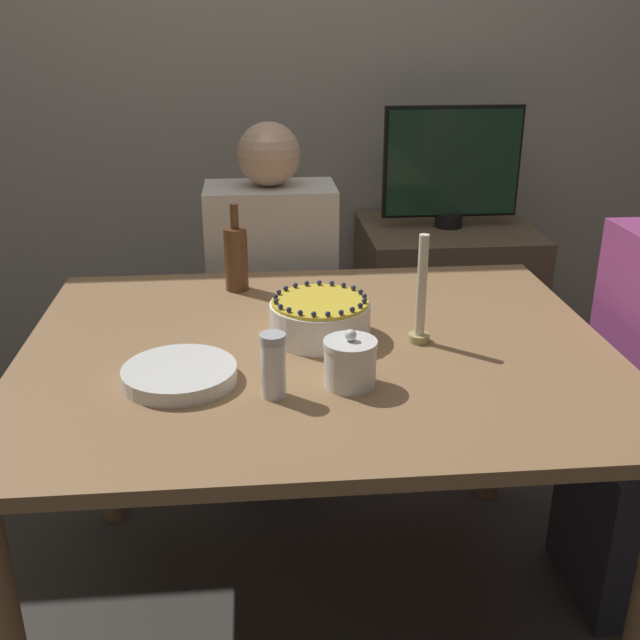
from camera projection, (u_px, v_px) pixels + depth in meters
ground_plane at (318, 612)px, 1.98m from camera, size 12.00×12.00×0.00m
wall_behind at (284, 62)px, 2.77m from camera, size 8.00×0.05×2.60m
dining_table at (317, 390)px, 1.73m from camera, size 1.32×1.06×0.77m
cake at (320, 318)px, 1.71m from camera, size 0.23×0.23×0.10m
sugar_bowl at (350, 363)px, 1.48m from camera, size 0.11×0.11×0.12m
sugar_shaker at (273, 365)px, 1.43m from camera, size 0.05×0.05×0.13m
plate_stack at (180, 374)px, 1.51m from camera, size 0.23×0.23×0.03m
candle at (421, 300)px, 1.67m from camera, size 0.05×0.05×0.25m
bottle at (236, 257)px, 1.99m from camera, size 0.06×0.06×0.24m
person_man_blue_shirt at (273, 330)px, 2.45m from camera, size 0.40×0.34×1.17m
side_cabinet at (442, 320)px, 2.89m from camera, size 0.62×0.53×0.74m
tv_monitor at (452, 166)px, 2.67m from camera, size 0.50×0.10×0.43m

